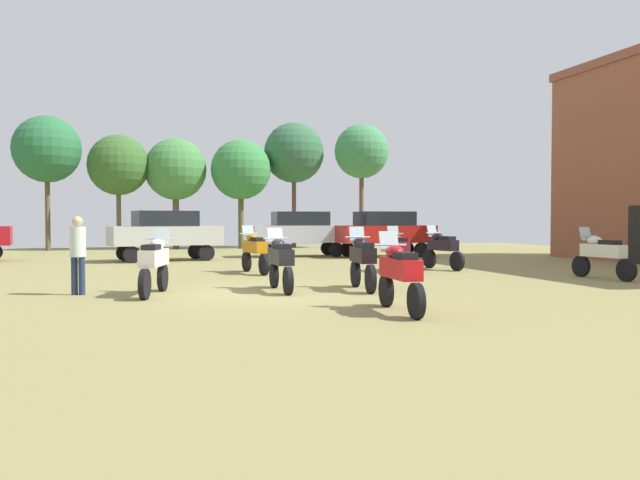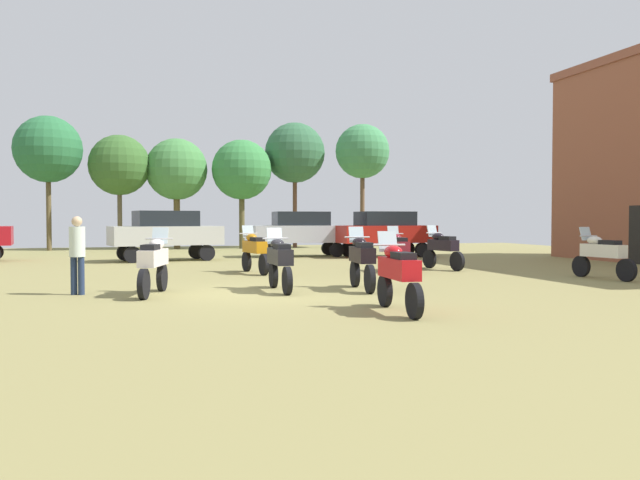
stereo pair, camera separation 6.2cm
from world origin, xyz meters
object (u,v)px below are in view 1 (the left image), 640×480
(motorcycle_4, at_px, (400,273))
(car_2, at_px, (165,232))
(motorcycle_7, at_px, (398,249))
(tree_5, at_px, (362,152))
(motorcycle_11, at_px, (602,254))
(motorcycle_2, at_px, (255,250))
(motorcycle_3, at_px, (362,259))
(tree_9, at_px, (176,170))
(person_1, at_px, (78,249))
(car_4, at_px, (384,230))
(tree_7, at_px, (294,153))
(tree_4, at_px, (118,165))
(motorcycle_9, at_px, (154,262))
(tree_3, at_px, (241,170))
(motorcycle_10, at_px, (442,248))
(motorcycle_6, at_px, (280,260))
(tree_1, at_px, (47,150))
(car_3, at_px, (300,230))

(motorcycle_4, bearing_deg, car_2, 105.67)
(motorcycle_7, distance_m, tree_5, 17.86)
(motorcycle_11, distance_m, car_2, 16.12)
(motorcycle_2, height_order, motorcycle_3, motorcycle_3)
(motorcycle_4, distance_m, motorcycle_7, 8.99)
(motorcycle_11, relative_size, tree_9, 0.36)
(motorcycle_7, xyz_separation_m, motorcycle_11, (4.51, -3.85, -0.00))
(motorcycle_11, height_order, person_1, person_1)
(motorcycle_2, distance_m, car_4, 9.90)
(tree_7, bearing_deg, motorcycle_3, -99.67)
(motorcycle_11, xyz_separation_m, car_2, (-11.37, 11.42, 0.46))
(tree_7, bearing_deg, tree_4, -179.15)
(person_1, distance_m, tree_5, 25.11)
(motorcycle_9, bearing_deg, tree_3, 91.68)
(motorcycle_9, xyz_separation_m, motorcycle_10, (9.43, 4.89, -0.01))
(motorcycle_10, relative_size, motorcycle_11, 0.93)
(car_2, bearing_deg, motorcycle_6, 178.51)
(tree_3, height_order, tree_9, tree_9)
(motorcycle_2, bearing_deg, motorcycle_7, -18.33)
(motorcycle_6, height_order, car_4, car_4)
(car_2, relative_size, tree_1, 0.64)
(motorcycle_11, bearing_deg, tree_9, 108.43)
(motorcycle_2, height_order, tree_1, tree_1)
(person_1, relative_size, tree_7, 0.24)
(motorcycle_2, height_order, car_2, car_2)
(motorcycle_10, relative_size, car_3, 0.47)
(car_3, bearing_deg, motorcycle_4, 173.72)
(tree_1, height_order, tree_5, tree_5)
(motorcycle_6, xyz_separation_m, tree_1, (-7.64, 22.16, 4.60))
(motorcycle_10, distance_m, car_4, 7.18)
(car_2, distance_m, tree_3, 11.36)
(person_1, distance_m, tree_7, 24.61)
(motorcycle_3, xyz_separation_m, motorcycle_10, (4.67, 5.16, -0.01))
(car_4, bearing_deg, tree_4, 45.08)
(motorcycle_9, xyz_separation_m, tree_7, (8.63, 22.41, 4.80))
(tree_9, bearing_deg, motorcycle_3, -82.66)
(motorcycle_3, height_order, tree_7, tree_7)
(motorcycle_11, distance_m, tree_9, 24.49)
(car_3, bearing_deg, tree_7, -9.92)
(car_3, bearing_deg, motorcycle_3, 173.97)
(motorcycle_6, relative_size, motorcycle_7, 0.97)
(motorcycle_4, distance_m, tree_3, 26.02)
(person_1, distance_m, tree_9, 22.45)
(motorcycle_4, height_order, person_1, person_1)
(car_2, relative_size, tree_9, 0.74)
(tree_9, bearing_deg, motorcycle_7, -72.21)
(car_3, xyz_separation_m, tree_3, (-1.30, 8.47, 3.26))
(tree_1, bearing_deg, car_4, -34.18)
(motorcycle_10, relative_size, car_2, 0.45)
(motorcycle_3, height_order, motorcycle_7, motorcycle_3)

